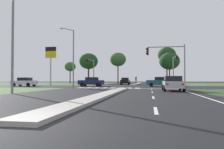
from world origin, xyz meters
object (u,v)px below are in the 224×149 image
object	(u,v)px
car_black_third	(125,81)
traffic_signal_near_right	(170,58)
street_lamp_near	(13,27)
treeline_fifth	(169,61)
car_navy_second	(91,82)
car_white_near	(24,82)
traffic_signal_far_left	(91,67)
treeline_near	(70,67)
treeline_third	(118,59)
treeline_fourth	(167,55)
pedestrian_at_median	(136,79)
traffic_signal_far_right	(175,65)
car_teal_fifth	(160,82)
car_silver_fourth	(173,83)
fuel_price_totem	(51,58)
street_lamp_second	(72,55)

from	to	relation	value
car_black_third	traffic_signal_near_right	xyz separation A→B (m)	(8.11, -21.70, 3.04)
car_black_third	street_lamp_near	world-z (taller)	street_lamp_near
treeline_fifth	car_navy_second	bearing A→B (deg)	-121.93
car_white_near	traffic_signal_far_left	world-z (taller)	traffic_signal_far_left
treeline_near	treeline_third	xyz separation A→B (m)	(14.91, 0.38, 2.06)
car_white_near	treeline_near	distance (m)	29.83
traffic_signal_near_right	treeline_fourth	xyz separation A→B (m)	(2.28, 34.70, 4.29)
pedestrian_at_median	treeline_fifth	distance (m)	15.31
traffic_signal_far_right	pedestrian_at_median	bearing A→B (deg)	127.87
car_teal_fifth	treeline_near	size ratio (longest dim) A/B	0.69
car_silver_fourth	pedestrian_at_median	distance (m)	26.37
traffic_signal_far_right	fuel_price_totem	size ratio (longest dim) A/B	0.85
traffic_signal_far_left	car_navy_second	bearing A→B (deg)	-74.66
street_lamp_near	fuel_price_totem	distance (m)	17.43
pedestrian_at_median	treeline_fifth	world-z (taller)	treeline_fifth
car_white_near	traffic_signal_far_right	distance (m)	26.41
traffic_signal_far_left	car_white_near	bearing A→B (deg)	-153.71
traffic_signal_near_right	traffic_signal_far_left	bearing A→B (deg)	139.75
treeline_fourth	traffic_signal_far_left	bearing A→B (deg)	-123.92
fuel_price_totem	treeline_near	size ratio (longest dim) A/B	0.99
street_lamp_near	traffic_signal_far_left	bearing A→B (deg)	88.73
treeline_fourth	car_black_third	bearing A→B (deg)	-128.62
car_silver_fourth	treeline_third	xyz separation A→B (m)	(-11.69, 41.13, 6.42)
traffic_signal_far_right	pedestrian_at_median	distance (m)	12.24
traffic_signal_far_right	car_silver_fourth	bearing A→B (deg)	-96.94
car_silver_fourth	traffic_signal_near_right	bearing A→B (deg)	87.75
car_black_third	street_lamp_second	world-z (taller)	street_lamp_second
fuel_price_totem	car_silver_fourth	bearing A→B (deg)	-29.18
traffic_signal_far_right	treeline_third	distance (m)	28.51
street_lamp_near	treeline_third	bearing A→B (deg)	87.56
street_lamp_second	traffic_signal_near_right	bearing A→B (deg)	-10.22
pedestrian_at_median	treeline_fourth	size ratio (longest dim) A/B	0.18
car_silver_fourth	treeline_third	size ratio (longest dim) A/B	0.47
street_lamp_second	treeline_third	size ratio (longest dim) A/B	0.93
car_navy_second	traffic_signal_near_right	world-z (taller)	traffic_signal_near_right
street_lamp_near	street_lamp_second	world-z (taller)	street_lamp_near
traffic_signal_far_left	treeline_fourth	distance (m)	28.51
car_teal_fifth	treeline_fifth	xyz separation A→B (m)	(3.60, 23.73, 5.38)
car_black_third	traffic_signal_far_left	xyz separation A→B (m)	(-5.31, -10.34, 2.73)
street_lamp_second	treeline_fifth	world-z (taller)	street_lamp_second
car_teal_fifth	street_lamp_near	xyz separation A→B (m)	(-13.11, -20.47, 4.82)
car_white_near	treeline_third	distance (m)	32.75
street_lamp_second	car_teal_fifth	bearing A→B (deg)	25.20
traffic_signal_near_right	treeline_fourth	distance (m)	35.04
car_navy_second	treeline_third	size ratio (longest dim) A/B	0.46
traffic_signal_far_right	treeline_near	distance (m)	37.62
car_silver_fourth	traffic_signal_near_right	world-z (taller)	traffic_signal_near_right
car_black_third	car_navy_second	bearing A→B (deg)	72.37
street_lamp_near	treeline_fourth	bearing A→B (deg)	70.77
car_black_third	treeline_near	world-z (taller)	treeline_near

